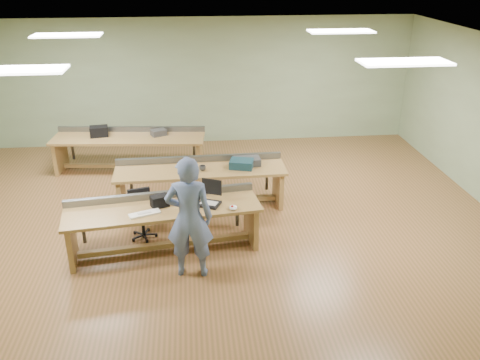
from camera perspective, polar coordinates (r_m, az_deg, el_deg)
The scene contains 21 objects.
floor at distance 9.13m, azimuth -2.79°, elevation -4.00°, with size 10.00×10.00×0.00m, color brown.
ceiling at distance 8.17m, azimuth -3.22°, elevation 14.92°, with size 10.00×10.00×0.00m, color silver.
wall_back at distance 12.38m, azimuth -4.03°, elevation 10.94°, with size 10.00×0.04×3.00m, color #8DA77E.
wall_front at distance 4.94m, azimuth -0.40°, elevation -10.32°, with size 10.00×0.04×3.00m, color #8DA77E.
fluor_panels at distance 8.17m, azimuth -3.22°, elevation 14.71°, with size 6.20×3.50×0.03m.
workbench_front at distance 7.95m, azimuth -8.58°, elevation -4.23°, with size 3.05×1.16×0.86m.
workbench_mid at distance 9.28m, azimuth -4.45°, elevation 0.27°, with size 3.09×0.88×0.86m.
workbench_back at distance 11.12m, azimuth -12.30°, elevation 3.89°, with size 3.26×1.17×0.86m.
person at distance 7.15m, azimuth -5.73°, elevation -4.25°, with size 0.67×0.44×1.83m, color slate.
laptop_base at distance 7.84m, azimuth -3.50°, elevation -2.70°, with size 0.32×0.26×0.04m, color black.
laptop_screen at distance 7.84m, azimuth -3.18°, elevation -0.76°, with size 0.32×0.02×0.26m, color black.
keyboard at distance 7.68m, azimuth -10.66°, elevation -3.74°, with size 0.46×0.15×0.03m, color white.
trackball_mouse at distance 7.69m, azimuth -0.78°, elevation -3.11°, with size 0.12×0.15×0.06m, color white.
camera_bag at distance 7.85m, azimuth -9.01°, elevation -2.35°, with size 0.26×0.17×0.18m, color black.
task_chair at distance 8.50m, azimuth -10.91°, elevation -4.45°, with size 0.53×0.53×0.81m.
parts_bin_teal at distance 9.17m, azimuth 0.18°, elevation 1.83°, with size 0.41×0.31×0.15m, color #12313D.
parts_bin_grey at distance 9.31m, azimuth 0.79°, elevation 2.13°, with size 0.48×0.30×0.13m, color #333335.
mug at distance 9.08m, azimuth -4.23°, elevation 1.35°, with size 0.12×0.12×0.09m, color #333335.
drinks_can at distance 9.18m, azimuth -5.21°, elevation 1.64°, with size 0.06×0.06×0.12m, color silver.
storage_box_back at distance 11.21m, azimuth -15.55°, elevation 5.29°, with size 0.37×0.27×0.21m, color black.
tray_back at distance 11.01m, azimuth -9.13°, elevation 5.29°, with size 0.31×0.23×0.12m, color #333335.
Camera 1 is at (-0.38, -8.06, 4.28)m, focal length 38.00 mm.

